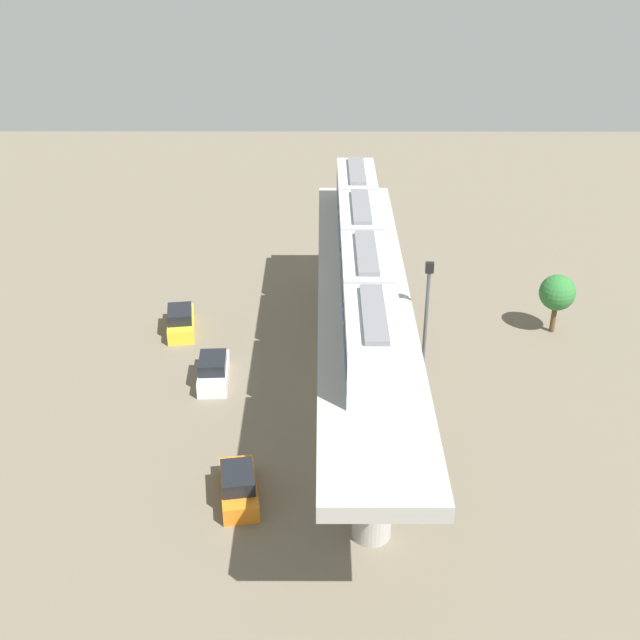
% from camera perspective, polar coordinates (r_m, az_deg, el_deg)
% --- Properties ---
extents(ground_plane, '(120.00, 120.00, 0.00)m').
position_cam_1_polar(ground_plane, '(49.56, 2.90, -5.56)').
color(ground_plane, '#706654').
extents(viaduct, '(5.20, 35.80, 7.21)m').
position_cam_1_polar(viaduct, '(46.63, 3.07, 0.22)').
color(viaduct, '#A8A59E').
rests_on(viaduct, ground).
extents(train, '(2.64, 27.45, 3.24)m').
position_cam_1_polar(train, '(47.15, 3.05, 4.72)').
color(train, silver).
rests_on(train, viaduct).
extents(parked_car_white, '(2.02, 4.29, 1.76)m').
position_cam_1_polar(parked_car_white, '(51.21, -7.52, -3.57)').
color(parked_car_white, white).
rests_on(parked_car_white, ground).
extents(parked_car_orange, '(2.43, 4.43, 1.76)m').
position_cam_1_polar(parked_car_orange, '(42.06, -5.77, -11.58)').
color(parked_car_orange, orange).
rests_on(parked_car_orange, ground).
extents(parked_car_yellow, '(2.38, 4.41, 1.76)m').
position_cam_1_polar(parked_car_yellow, '(57.19, -9.79, -0.10)').
color(parked_car_yellow, yellow).
rests_on(parked_car_yellow, ground).
extents(tree_near_viaduct, '(2.48, 2.48, 4.27)m').
position_cam_1_polar(tree_near_viaduct, '(57.60, 16.39, 1.84)').
color(tree_near_viaduct, brown).
rests_on(tree_near_viaduct, ground).
extents(signal_post, '(0.44, 0.28, 9.81)m').
position_cam_1_polar(signal_post, '(45.70, 7.41, -0.97)').
color(signal_post, '#4C4C51').
rests_on(signal_post, ground).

